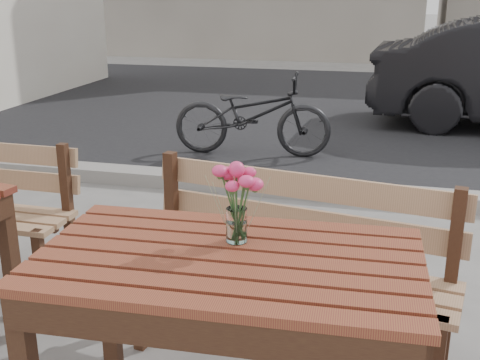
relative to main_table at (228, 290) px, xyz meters
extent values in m
cube|color=black|center=(0.15, 6.98, -0.68)|extent=(30.00, 8.00, 0.00)
cube|color=gray|center=(0.15, 2.98, -0.62)|extent=(30.00, 0.25, 0.12)
cube|color=maroon|center=(0.00, 0.00, 0.12)|extent=(1.35, 0.82, 0.03)
cube|color=black|center=(-0.62, 0.30, -0.29)|extent=(0.07, 0.07, 0.78)
cube|color=black|center=(0.59, 0.35, -0.29)|extent=(0.07, 0.07, 0.78)
cube|color=#A27853|center=(0.11, 0.59, -0.20)|extent=(1.54, 0.65, 0.03)
cube|color=#A27853|center=(0.14, 0.81, 0.05)|extent=(1.48, 0.29, 0.41)
cube|color=black|center=(-0.60, 0.54, -0.43)|extent=(0.06, 0.06, 0.49)
cube|color=black|center=(-0.54, 0.88, -0.23)|extent=(0.06, 0.06, 0.91)
cube|color=black|center=(0.81, 0.64, -0.23)|extent=(0.06, 0.06, 0.91)
cylinder|color=white|center=(0.00, 0.12, 0.20)|extent=(0.08, 0.08, 0.13)
cylinder|color=#34612E|center=(0.00, 0.12, 0.26)|extent=(0.05, 0.05, 0.25)
cube|color=black|center=(-1.23, 0.50, -0.30)|extent=(0.07, 0.07, 0.76)
cube|color=black|center=(-1.26, 0.77, -0.45)|extent=(0.05, 0.05, 0.46)
cube|color=black|center=(-1.26, 1.09, -0.25)|extent=(0.05, 0.05, 0.85)
imported|color=black|center=(-0.87, 4.16, -0.25)|extent=(1.67, 0.70, 0.85)
camera|label=1|loc=(0.49, -1.81, 1.01)|focal=45.00mm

